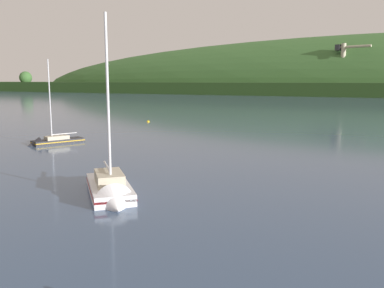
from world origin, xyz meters
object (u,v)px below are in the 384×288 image
dockside_crane (343,70)px  sailboat_outer_reach (111,193)px  sailboat_midwater_white (52,143)px  mooring_buoy_foreground (148,122)px

dockside_crane → sailboat_outer_reach: dockside_crane is taller
dockside_crane → sailboat_outer_reach: size_ratio=2.02×
sailboat_midwater_white → dockside_crane: bearing=-159.6°
sailboat_midwater_white → mooring_buoy_foreground: (-5.02, 24.81, -0.09)m
sailboat_midwater_white → sailboat_outer_reach: size_ratio=0.86×
sailboat_midwater_white → mooring_buoy_foreground: bearing=-147.7°
dockside_crane → mooring_buoy_foreground: (-6.33, -141.77, -11.62)m
dockside_crane → sailboat_outer_reach: 180.49m
dockside_crane → sailboat_midwater_white: (-1.31, -166.58, -11.53)m
sailboat_outer_reach → mooring_buoy_foreground: sailboat_outer_reach is taller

